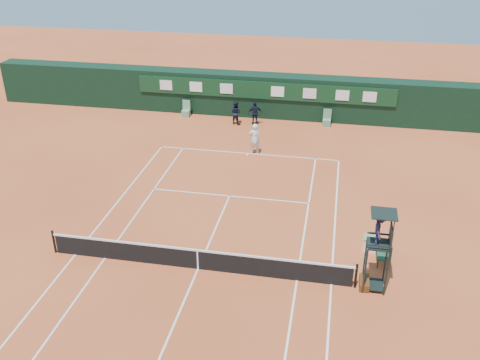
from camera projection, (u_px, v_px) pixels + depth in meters
The scene contains 14 objects.
ground at pixel (198, 269), 22.21m from camera, with size 90.00×90.00×0.00m, color #C4582E.
court_lines at pixel (198, 269), 22.21m from camera, with size 11.05×23.85×0.01m.
tennis_net at pixel (198, 259), 21.98m from camera, with size 12.90×0.10×1.10m.
back_wall at pixel (265, 95), 37.91m from camera, with size 40.00×1.65×3.00m.
linesman_chair_left at pixel (186, 112), 38.27m from camera, with size 0.55×0.50×1.15m.
linesman_chair_right at pixel (327, 121), 36.61m from camera, with size 0.55×0.50×1.15m.
umpire_chair at pixel (380, 235), 20.01m from camera, with size 0.96×0.95×3.42m.
player_bench at pixel (386, 250), 22.41m from camera, with size 0.56×1.20×1.10m.
tennis_bag at pixel (364, 283), 21.13m from camera, with size 0.37×0.86×0.32m, color black.
cooler at pixel (370, 243), 23.32m from camera, with size 0.57×0.57×0.65m.
tennis_ball at pixel (278, 179), 29.44m from camera, with size 0.06×0.06×0.06m, color #C7D331.
player at pixel (255, 139), 32.19m from camera, with size 0.70×0.46×1.93m, color silver.
ball_kid_left at pixel (236, 113), 36.70m from camera, with size 0.79×0.62×1.63m, color black.
ball_kid_right at pixel (255, 113), 36.59m from camera, with size 0.96×0.40×1.64m, color black.
Camera 1 is at (5.10, -17.44, 13.42)m, focal length 40.00 mm.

